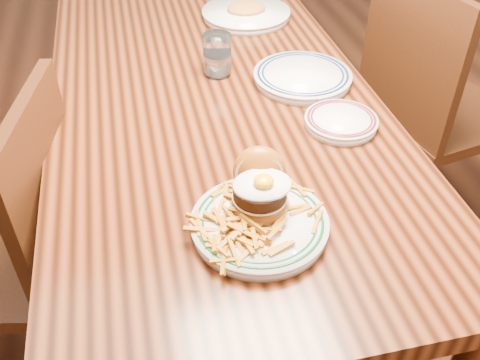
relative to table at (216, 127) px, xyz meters
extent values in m
plane|color=black|center=(0.00, 0.00, -0.66)|extent=(6.00, 6.00, 0.00)
cube|color=black|center=(0.00, 0.00, 0.06)|extent=(0.85, 1.60, 0.05)
cylinder|color=black|center=(-0.36, 0.74, -0.31)|extent=(0.07, 0.07, 0.70)
cylinder|color=black|center=(0.36, 0.74, -0.31)|extent=(0.07, 0.07, 0.70)
cube|color=#391A0B|center=(-0.44, -0.18, 0.01)|extent=(0.12, 0.42, 0.45)
cylinder|color=#391A0B|center=(-0.41, -0.01, -0.46)|extent=(0.04, 0.04, 0.41)
cube|color=#391A0B|center=(0.85, 0.21, -0.21)|extent=(0.52, 0.52, 0.04)
cube|color=#391A0B|center=(0.65, 0.17, 0.05)|extent=(0.12, 0.44, 0.47)
cylinder|color=#391A0B|center=(1.00, 0.43, -0.45)|extent=(0.04, 0.04, 0.43)
cylinder|color=#391A0B|center=(0.63, 0.36, -0.45)|extent=(0.04, 0.04, 0.43)
cylinder|color=#391A0B|center=(0.70, -0.01, -0.45)|extent=(0.04, 0.04, 0.43)
cylinder|color=white|center=(-0.01, -0.50, 0.10)|extent=(0.26, 0.26, 0.02)
cylinder|color=white|center=(-0.01, -0.50, 0.11)|extent=(0.26, 0.26, 0.01)
torus|color=#0C451E|center=(-0.01, -0.50, 0.11)|extent=(0.25, 0.25, 0.01)
torus|color=#0C451E|center=(-0.01, -0.50, 0.11)|extent=(0.22, 0.22, 0.01)
ellipsoid|color=#995713|center=(0.00, -0.47, 0.13)|extent=(0.11, 0.11, 0.05)
cylinder|color=beige|center=(0.00, -0.47, 0.14)|extent=(0.11, 0.11, 0.00)
cylinder|color=black|center=(0.00, -0.47, 0.16)|extent=(0.10, 0.10, 0.03)
ellipsoid|color=white|center=(0.01, -0.47, 0.18)|extent=(0.11, 0.09, 0.01)
ellipsoid|color=#FF9D05|center=(0.01, -0.47, 0.19)|extent=(0.04, 0.04, 0.02)
ellipsoid|color=#995713|center=(0.02, -0.40, 0.16)|extent=(0.12, 0.11, 0.12)
cylinder|color=beige|center=(0.01, -0.42, 0.15)|extent=(0.10, 0.05, 0.09)
cylinder|color=white|center=(0.28, -0.20, 0.10)|extent=(0.17, 0.17, 0.02)
cylinder|color=white|center=(0.28, -0.20, 0.11)|extent=(0.18, 0.18, 0.01)
torus|color=maroon|center=(0.28, -0.20, 0.11)|extent=(0.17, 0.17, 0.01)
torus|color=maroon|center=(0.28, -0.20, 0.11)|extent=(0.15, 0.15, 0.01)
cube|color=silver|center=(0.30, -0.19, 0.11)|extent=(0.06, 0.10, 0.00)
cylinder|color=white|center=(0.25, 0.04, 0.10)|extent=(0.26, 0.26, 0.02)
cylinder|color=white|center=(0.25, 0.04, 0.11)|extent=(0.27, 0.27, 0.01)
torus|color=#0E1B46|center=(0.25, 0.04, 0.11)|extent=(0.25, 0.25, 0.01)
torus|color=#0E1B46|center=(0.25, 0.04, 0.11)|extent=(0.22, 0.22, 0.01)
cylinder|color=white|center=(0.03, 0.13, 0.15)|extent=(0.08, 0.08, 0.12)
cylinder|color=silver|center=(0.03, 0.13, 0.12)|extent=(0.07, 0.07, 0.06)
cylinder|color=white|center=(0.20, 0.49, 0.10)|extent=(0.29, 0.29, 0.02)
cylinder|color=white|center=(0.20, 0.49, 0.11)|extent=(0.30, 0.30, 0.01)
ellipsoid|color=#C27C37|center=(0.20, 0.49, 0.12)|extent=(0.13, 0.11, 0.04)
camera|label=1|loc=(-0.20, -1.20, 0.82)|focal=40.00mm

